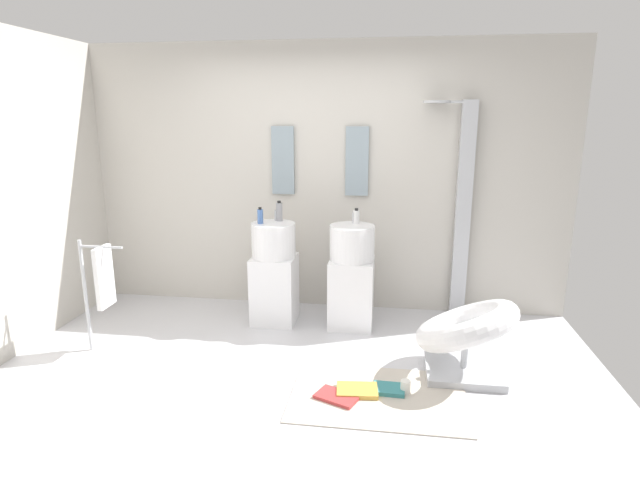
{
  "coord_description": "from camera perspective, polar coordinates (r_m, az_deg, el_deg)",
  "views": [
    {
      "loc": [
        0.7,
        -3.3,
        1.91
      ],
      "look_at": [
        0.15,
        0.55,
        0.95
      ],
      "focal_mm": 28.35,
      "sensor_mm": 36.0,
      "label": 1
    }
  ],
  "objects": [
    {
      "name": "lounge_chair",
      "position": [
        3.96,
        16.16,
        -9.89
      ],
      "size": [
        1.06,
        1.06,
        0.65
      ],
      "color": "#B7BABF",
      "rests_on": "ground_plane"
    },
    {
      "name": "vanity_mirror_left",
      "position": [
        5.01,
        -4.19,
        8.95
      ],
      "size": [
        0.22,
        0.03,
        0.66
      ],
      "primitive_type": "cube",
      "color": "#8C9EA8"
    },
    {
      "name": "soap_bottle_blue",
      "position": [
        4.62,
        -6.76,
        2.69
      ],
      "size": [
        0.05,
        0.05,
        0.15
      ],
      "color": "#4C72B7",
      "rests_on": "pedestal_sink_left"
    },
    {
      "name": "soap_bottle_white",
      "position": [
        4.62,
        4.12,
        2.68
      ],
      "size": [
        0.06,
        0.06,
        0.14
      ],
      "color": "white",
      "rests_on": "pedestal_sink_right"
    },
    {
      "name": "coffee_mug",
      "position": [
        3.74,
        9.62,
        -16.01
      ],
      "size": [
        0.07,
        0.07,
        0.09
      ],
      "primitive_type": "cylinder",
      "color": "white",
      "rests_on": "area_rug"
    },
    {
      "name": "area_rug",
      "position": [
        3.71,
        6.61,
        -17.1
      ],
      "size": [
        1.22,
        0.81,
        0.01
      ],
      "primitive_type": "cube",
      "color": "beige",
      "rests_on": "ground_plane"
    },
    {
      "name": "pedestal_sink_left",
      "position": [
        4.75,
        -5.18,
        -3.69
      ],
      "size": [
        0.41,
        0.41,
        1.05
      ],
      "color": "white",
      "rests_on": "ground_plane"
    },
    {
      "name": "shower_column",
      "position": [
        4.94,
        15.7,
        3.68
      ],
      "size": [
        0.49,
        0.24,
        2.05
      ],
      "color": "#B7BABF",
      "rests_on": "ground_plane"
    },
    {
      "name": "magazine_red",
      "position": [
        3.65,
        1.92,
        -17.26
      ],
      "size": [
        0.33,
        0.28,
        0.02
      ],
      "primitive_type": "cube",
      "rotation": [
        0.0,
        0.0,
        -0.4
      ],
      "color": "#B73838",
      "rests_on": "area_rug"
    },
    {
      "name": "ground_plane",
      "position": [
        3.89,
        -3.47,
        -15.94
      ],
      "size": [
        4.8,
        3.6,
        0.04
      ],
      "primitive_type": "cube",
      "color": "silver"
    },
    {
      "name": "magazine_teal",
      "position": [
        3.76,
        7.78,
        -16.33
      ],
      "size": [
        0.23,
        0.17,
        0.03
      ],
      "primitive_type": "cube",
      "rotation": [
        0.0,
        0.0,
        -0.03
      ],
      "color": "teal",
      "rests_on": "area_rug"
    },
    {
      "name": "towel_rack",
      "position": [
        4.44,
        -23.48,
        -4.09
      ],
      "size": [
        0.37,
        0.22,
        0.95
      ],
      "color": "#B7BABF",
      "rests_on": "ground_plane"
    },
    {
      "name": "rear_partition",
      "position": [
        5.04,
        0.08,
        6.91
      ],
      "size": [
        4.8,
        0.1,
        2.6
      ],
      "primitive_type": "cube",
      "color": "beige",
      "rests_on": "ground_plane"
    },
    {
      "name": "vanity_mirror_right",
      "position": [
        4.91,
        4.2,
        8.84
      ],
      "size": [
        0.22,
        0.03,
        0.66
      ],
      "primitive_type": "cube",
      "color": "#8C9EA8"
    },
    {
      "name": "soap_bottle_grey",
      "position": [
        4.71,
        -4.62,
        3.21
      ],
      "size": [
        0.06,
        0.06,
        0.19
      ],
      "color": "#99999E",
      "rests_on": "pedestal_sink_left"
    },
    {
      "name": "magazine_ochre",
      "position": [
        3.72,
        4.21,
        -16.58
      ],
      "size": [
        0.31,
        0.22,
        0.03
      ],
      "primitive_type": "cube",
      "rotation": [
        0.0,
        0.0,
        0.09
      ],
      "color": "gold",
      "rests_on": "area_rug"
    },
    {
      "name": "pedestal_sink_right",
      "position": [
        4.65,
        3.58,
        -4.08
      ],
      "size": [
        0.41,
        0.41,
        1.05
      ],
      "color": "white",
      "rests_on": "ground_plane"
    }
  ]
}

